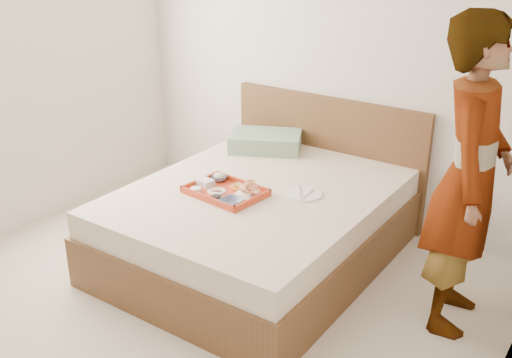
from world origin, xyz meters
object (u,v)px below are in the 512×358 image
object	(u,v)px
bed	(258,224)
tray	(225,191)
dinner_plate	(304,194)
person	(470,178)

from	to	relation	value
bed	tray	size ratio (longest dim) A/B	4.04
bed	dinner_plate	xyz separation A→B (m)	(0.30, 0.09, 0.27)
dinner_plate	person	world-z (taller)	person
bed	tray	distance (m)	0.37
bed	dinner_plate	world-z (taller)	dinner_plate
bed	dinner_plate	size ratio (longest dim) A/B	8.64
bed	dinner_plate	distance (m)	0.42
person	dinner_plate	bearing A→B (deg)	80.92
tray	dinner_plate	bearing A→B (deg)	39.21
dinner_plate	person	bearing A→B (deg)	-0.43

